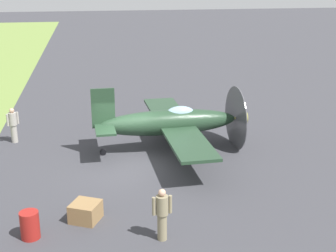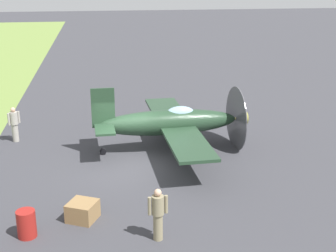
# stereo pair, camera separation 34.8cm
# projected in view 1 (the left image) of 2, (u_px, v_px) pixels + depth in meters

# --- Properties ---
(ground_plane) EXTENTS (160.00, 160.00, 0.00)m
(ground_plane) POSITION_uv_depth(u_px,v_px,m) (126.00, 166.00, 20.45)
(ground_plane) COLOR #38383D
(airplane_lead) EXTENTS (9.12, 7.23, 3.26)m
(airplane_lead) POSITION_uv_depth(u_px,v_px,m) (171.00, 122.00, 21.78)
(airplane_lead) COLOR #233D28
(airplane_lead) RESTS_ON ground
(ground_crew_chief) EXTENTS (0.41, 0.53, 1.73)m
(ground_crew_chief) POSITION_uv_depth(u_px,v_px,m) (13.00, 124.00, 22.94)
(ground_crew_chief) COLOR #9E998E
(ground_crew_chief) RESTS_ON ground
(ground_crew_mechanic) EXTENTS (0.38, 0.63, 1.73)m
(ground_crew_mechanic) POSITION_uv_depth(u_px,v_px,m) (162.00, 213.00, 14.60)
(ground_crew_mechanic) COLOR #847A5B
(ground_crew_mechanic) RESTS_ON ground
(fuel_drum) EXTENTS (0.60, 0.60, 0.90)m
(fuel_drum) POSITION_uv_depth(u_px,v_px,m) (30.00, 225.00, 14.84)
(fuel_drum) COLOR maroon
(fuel_drum) RESTS_ON ground
(supply_crate) EXTENTS (1.20, 1.20, 0.64)m
(supply_crate) POSITION_uv_depth(u_px,v_px,m) (86.00, 212.00, 15.92)
(supply_crate) COLOR olive
(supply_crate) RESTS_ON ground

